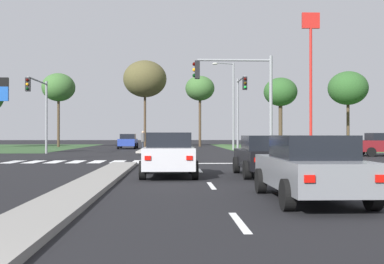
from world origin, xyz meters
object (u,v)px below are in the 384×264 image
at_px(car_silver_near, 169,154).
at_px(treeline_fourth, 200,89).
at_px(traffic_signal_far_left, 40,102).
at_px(car_maroon_seventh, 384,144).
at_px(treeline_sixth, 348,88).
at_px(car_black_third, 266,155).
at_px(car_blue_second, 128,141).
at_px(treeline_fifth, 280,92).
at_px(car_grey_sixth, 310,167).
at_px(street_lamp_third, 231,101).
at_px(treeline_third, 145,79).
at_px(traffic_signal_near_right, 243,89).
at_px(fastfood_pole_sign, 311,52).
at_px(treeline_second, 59,88).
at_px(pedestrian_at_median, 143,138).
at_px(traffic_signal_far_right, 240,101).

bearing_deg(car_silver_near, treeline_fourth, 85.29).
distance_m(traffic_signal_far_left, treeline_fourth, 27.62).
xyz_separation_m(car_maroon_seventh, treeline_sixth, (7.98, 28.88, 6.68)).
bearing_deg(car_silver_near, car_black_third, -0.12).
bearing_deg(car_blue_second, car_maroon_seventh, 137.09).
xyz_separation_m(treeline_fifth, treeline_sixth, (9.51, 2.99, 0.83)).
height_order(car_grey_sixth, treeline_fourth, treeline_fourth).
distance_m(car_black_third, car_grey_sixth, 6.64).
relative_size(car_maroon_seventh, traffic_signal_far_left, 0.73).
bearing_deg(treeline_fourth, street_lamp_third, -79.85).
relative_size(traffic_signal_far_left, treeline_fifth, 0.67).
bearing_deg(treeline_third, traffic_signal_near_right, -78.10).
bearing_deg(street_lamp_third, fastfood_pole_sign, 9.17).
height_order(car_grey_sixth, treeline_sixth, treeline_sixth).
relative_size(traffic_signal_near_right, street_lamp_third, 0.67).
height_order(car_grey_sixth, treeline_fifth, treeline_fifth).
bearing_deg(car_grey_sixth, street_lamp_third, 85.83).
height_order(treeline_second, treeline_sixth, treeline_sixth).
bearing_deg(fastfood_pole_sign, pedestrian_at_median, -161.26).
distance_m(car_silver_near, traffic_signal_near_right, 9.56).
relative_size(fastfood_pole_sign, treeline_second, 1.56).
relative_size(traffic_signal_far_right, treeline_sixth, 0.62).
bearing_deg(car_silver_near, fastfood_pole_sign, 65.74).
xyz_separation_m(car_grey_sixth, treeline_fourth, (0.33, 50.03, 6.47)).
distance_m(car_grey_sixth, treeline_fifth, 49.95).
relative_size(car_blue_second, street_lamp_third, 0.51).
height_order(car_grey_sixth, fastfood_pole_sign, fastfood_pole_sign).
relative_size(car_silver_near, car_grey_sixth, 0.92).
bearing_deg(traffic_signal_far_right, street_lamp_third, 86.82).
height_order(treeline_fourth, treeline_sixth, treeline_sixth).
relative_size(pedestrian_at_median, treeline_fifth, 0.20).
xyz_separation_m(car_silver_near, treeline_sixth, (22.94, 44.90, 6.70)).
bearing_deg(pedestrian_at_median, treeline_third, 87.01).
xyz_separation_m(pedestrian_at_median, treeline_fifth, (15.92, 16.04, 5.52)).
distance_m(car_blue_second, traffic_signal_near_right, 27.49).
xyz_separation_m(car_blue_second, traffic_signal_near_right, (8.42, -25.98, 3.11)).
bearing_deg(pedestrian_at_median, car_blue_second, 98.50).
bearing_deg(car_blue_second, car_black_third, 103.29).
bearing_deg(car_black_third, street_lamp_third, 85.40).
distance_m(traffic_signal_far_right, traffic_signal_near_right, 11.85).
relative_size(car_grey_sixth, traffic_signal_near_right, 0.80).
relative_size(pedestrian_at_median, treeline_sixth, 0.17).
distance_m(pedestrian_at_median, treeline_fourth, 19.51).
bearing_deg(street_lamp_third, treeline_fourth, 100.15).
bearing_deg(car_black_third, fastfood_pole_sign, 71.25).
distance_m(car_blue_second, street_lamp_third, 11.92).
relative_size(car_grey_sixth, treeline_sixth, 0.47).
xyz_separation_m(car_silver_near, traffic_signal_far_right, (5.37, 19.93, 3.27)).
height_order(fastfood_pole_sign, treeline_fifth, fastfood_pole_sign).
bearing_deg(treeline_sixth, traffic_signal_near_right, -117.46).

